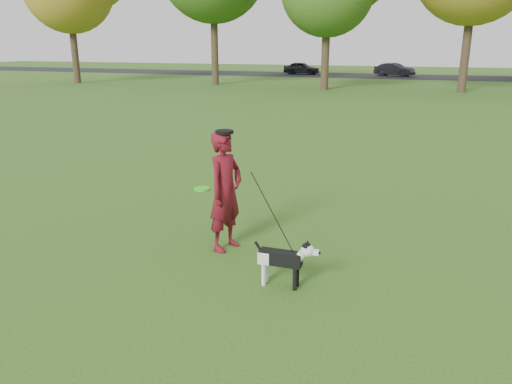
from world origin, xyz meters
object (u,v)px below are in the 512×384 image
at_px(man, 226,191).
at_px(car_mid, 394,70).
at_px(car_left, 302,68).
at_px(dog, 286,257).

bearing_deg(man, car_mid, 15.63).
distance_m(man, car_mid, 39.65).
relative_size(car_left, car_mid, 0.97).
xyz_separation_m(dog, car_mid, (-1.59, 40.51, 0.20)).
relative_size(man, dog, 2.08).
height_order(man, car_left, man).
relative_size(man, car_left, 0.52).
height_order(car_left, car_mid, same).
bearing_deg(car_mid, dog, -157.99).
xyz_separation_m(dog, car_left, (-9.82, 40.51, 0.20)).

